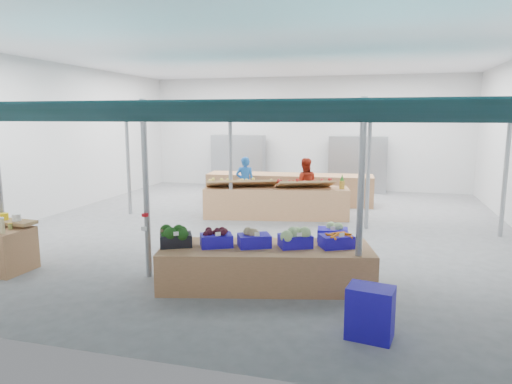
% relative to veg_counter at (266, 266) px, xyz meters
% --- Properties ---
extents(floor, '(13.00, 13.00, 0.00)m').
position_rel_veg_counter_xyz_m(floor, '(-1.04, 3.91, -0.33)').
color(floor, slate).
rests_on(floor, ground).
extents(hall, '(13.00, 13.00, 13.00)m').
position_rel_veg_counter_xyz_m(hall, '(-1.04, 5.35, 2.32)').
color(hall, silver).
rests_on(hall, ground).
extents(pole_grid, '(10.00, 4.60, 3.00)m').
position_rel_veg_counter_xyz_m(pole_grid, '(-0.29, 2.16, 1.48)').
color(pole_grid, gray).
rests_on(pole_grid, floor).
extents(awnings, '(9.50, 7.08, 0.30)m').
position_rel_veg_counter_xyz_m(awnings, '(-0.29, 2.16, 2.45)').
color(awnings, '#0B2C2E').
rests_on(awnings, pole_grid).
extents(back_shelving_left, '(2.00, 0.50, 2.00)m').
position_rel_veg_counter_xyz_m(back_shelving_left, '(-3.54, 9.91, 0.67)').
color(back_shelving_left, '#B23F33').
rests_on(back_shelving_left, floor).
extents(back_shelving_right, '(2.00, 0.50, 2.00)m').
position_rel_veg_counter_xyz_m(back_shelving_right, '(0.96, 9.91, 0.67)').
color(back_shelving_right, '#B23F33').
rests_on(back_shelving_right, floor).
extents(veg_counter, '(3.54, 1.88, 0.65)m').
position_rel_veg_counter_xyz_m(veg_counter, '(0.00, 0.00, 0.00)').
color(veg_counter, '#976842').
rests_on(veg_counter, floor).
extents(fruit_counter, '(3.96, 1.63, 0.83)m').
position_rel_veg_counter_xyz_m(fruit_counter, '(-0.95, 5.01, 0.09)').
color(fruit_counter, '#976842').
rests_on(fruit_counter, floor).
extents(far_counter, '(5.23, 1.43, 0.93)m').
position_rel_veg_counter_xyz_m(far_counter, '(-1.01, 7.13, 0.14)').
color(far_counter, '#976842').
rests_on(far_counter, floor).
extents(crate_stack, '(0.61, 0.47, 0.66)m').
position_rel_veg_counter_xyz_m(crate_stack, '(1.67, -1.39, 0.00)').
color(crate_stack, '#1C10B1').
rests_on(crate_stack, floor).
extents(vendor_left, '(0.62, 0.47, 1.54)m').
position_rel_veg_counter_xyz_m(vendor_left, '(-2.15, 6.11, 0.44)').
color(vendor_left, '#1A57AD').
rests_on(vendor_left, floor).
extents(vendor_right, '(0.85, 0.72, 1.54)m').
position_rel_veg_counter_xyz_m(vendor_right, '(-0.35, 6.11, 0.44)').
color(vendor_right, maroon).
rests_on(vendor_right, floor).
extents(crate_broccoli, '(0.60, 0.54, 0.35)m').
position_rel_veg_counter_xyz_m(crate_broccoli, '(-1.41, -0.34, 0.49)').
color(crate_broccoli, black).
rests_on(crate_broccoli, veg_counter).
extents(crate_beets, '(0.60, 0.54, 0.29)m').
position_rel_veg_counter_xyz_m(crate_beets, '(-0.77, -0.19, 0.46)').
color(crate_beets, '#1C10B1').
rests_on(crate_beets, veg_counter).
extents(crate_celeriac, '(0.60, 0.54, 0.31)m').
position_rel_veg_counter_xyz_m(crate_celeriac, '(-0.18, -0.04, 0.47)').
color(crate_celeriac, '#1C10B1').
rests_on(crate_celeriac, veg_counter).
extents(crate_cabbage, '(0.60, 0.54, 0.35)m').
position_rel_veg_counter_xyz_m(crate_cabbage, '(0.45, 0.11, 0.49)').
color(crate_cabbage, '#1C10B1').
rests_on(crate_cabbage, veg_counter).
extents(crate_carrots, '(0.60, 0.54, 0.29)m').
position_rel_veg_counter_xyz_m(crate_carrots, '(1.09, 0.26, 0.44)').
color(crate_carrots, '#1C10B1').
rests_on(crate_carrots, veg_counter).
extents(sparrow, '(0.12, 0.09, 0.11)m').
position_rel_veg_counter_xyz_m(sparrow, '(-1.53, -0.49, 0.58)').
color(sparrow, brown).
rests_on(sparrow, crate_broccoli).
extents(pole_ribbon, '(0.12, 0.12, 0.28)m').
position_rel_veg_counter_xyz_m(pole_ribbon, '(-2.02, -0.20, 0.75)').
color(pole_ribbon, red).
rests_on(pole_ribbon, pole_grid).
extents(apple_heap_yellow, '(2.02, 1.36, 0.27)m').
position_rel_veg_counter_xyz_m(apple_heap_yellow, '(-1.84, 4.74, 0.66)').
color(apple_heap_yellow, '#997247').
rests_on(apple_heap_yellow, fruit_counter).
extents(apple_heap_red, '(1.65, 1.21, 0.27)m').
position_rel_veg_counter_xyz_m(apple_heap_red, '(-0.17, 5.06, 0.66)').
color(apple_heap_red, '#997247').
rests_on(apple_heap_red, fruit_counter).
extents(pineapple, '(0.14, 0.14, 0.39)m').
position_rel_veg_counter_xyz_m(pineapple, '(0.78, 5.25, 0.68)').
color(pineapple, '#8C6019').
rests_on(pineapple, fruit_counter).
extents(crate_extra, '(0.53, 0.43, 0.32)m').
position_rel_veg_counter_xyz_m(crate_extra, '(0.99, 0.67, 0.47)').
color(crate_extra, '#1C10B1').
rests_on(crate_extra, veg_counter).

